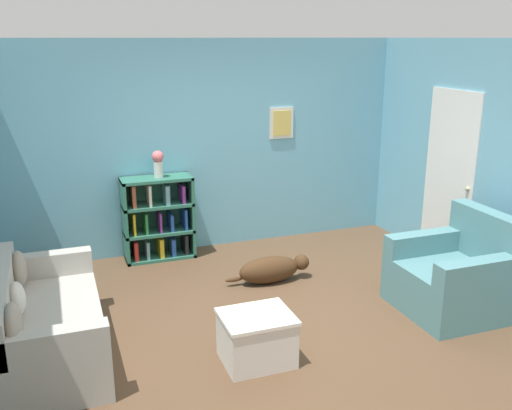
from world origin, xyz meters
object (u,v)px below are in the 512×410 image
coffee_table (257,337)px  dog (272,269)px  recliner_chair (457,276)px  vase (158,162)px  bookshelf (158,219)px  couch (42,324)px

coffee_table → dog: size_ratio=0.60×
recliner_chair → vase: (-2.47, 2.37, 0.85)m
recliner_chair → dog: recliner_chair is taller
recliner_chair → bookshelf: bearing=136.2°
bookshelf → coffee_table: bookshelf is taller
coffee_table → recliner_chair: bearing=6.1°
couch → coffee_table: 1.80m
couch → vase: size_ratio=5.45×
bookshelf → vase: bearing=-32.5°
recliner_chair → couch: bearing=173.2°
couch → dog: couch is taller
couch → recliner_chair: size_ratio=1.77×
bookshelf → coffee_table: size_ratio=1.73×
couch → vase: bearing=54.3°
recliner_chair → coffee_table: (-2.19, -0.23, -0.12)m
dog → couch: bearing=-162.1°
dog → vase: size_ratio=3.04×
couch → dog: bearing=17.9°
couch → dog: size_ratio=1.80×
bookshelf → vase: vase is taller
bookshelf → coffee_table: 2.66m
bookshelf → recliner_chair: 3.46m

